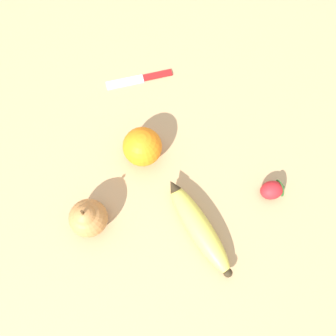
{
  "coord_description": "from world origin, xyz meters",
  "views": [
    {
      "loc": [
        -0.19,
        0.21,
        0.64
      ],
      "look_at": [
        -0.05,
        0.03,
        0.03
      ],
      "focal_mm": 35.0,
      "sensor_mm": 36.0,
      "label": 1
    }
  ],
  "objects_px": {
    "banana": "(198,227)",
    "orange": "(142,147)",
    "paring_knife": "(142,78)",
    "pear": "(89,219)",
    "strawberry": "(273,190)"
  },
  "relations": [
    {
      "from": "strawberry",
      "to": "paring_knife",
      "type": "distance_m",
      "value": 0.39
    },
    {
      "from": "strawberry",
      "to": "pear",
      "type": "bearing_deg",
      "value": 174.86
    },
    {
      "from": "orange",
      "to": "strawberry",
      "type": "height_order",
      "value": "orange"
    },
    {
      "from": "banana",
      "to": "orange",
      "type": "distance_m",
      "value": 0.19
    },
    {
      "from": "pear",
      "to": "strawberry",
      "type": "xyz_separation_m",
      "value": [
        -0.23,
        -0.28,
        -0.02
      ]
    },
    {
      "from": "banana",
      "to": "strawberry",
      "type": "xyz_separation_m",
      "value": [
        -0.07,
        -0.15,
        -0.0
      ]
    },
    {
      "from": "paring_knife",
      "to": "pear",
      "type": "bearing_deg",
      "value": 151.63
    },
    {
      "from": "strawberry",
      "to": "paring_knife",
      "type": "relative_size",
      "value": 0.45
    },
    {
      "from": "orange",
      "to": "pear",
      "type": "bearing_deg",
      "value": 97.15
    },
    {
      "from": "strawberry",
      "to": "paring_knife",
      "type": "bearing_deg",
      "value": 119.5
    },
    {
      "from": "banana",
      "to": "orange",
      "type": "height_order",
      "value": "orange"
    },
    {
      "from": "banana",
      "to": "pear",
      "type": "relative_size",
      "value": 2.27
    },
    {
      "from": "orange",
      "to": "pear",
      "type": "relative_size",
      "value": 0.88
    },
    {
      "from": "pear",
      "to": "strawberry",
      "type": "height_order",
      "value": "pear"
    },
    {
      "from": "banana",
      "to": "paring_knife",
      "type": "xyz_separation_m",
      "value": [
        0.32,
        -0.19,
        -0.02
      ]
    }
  ]
}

